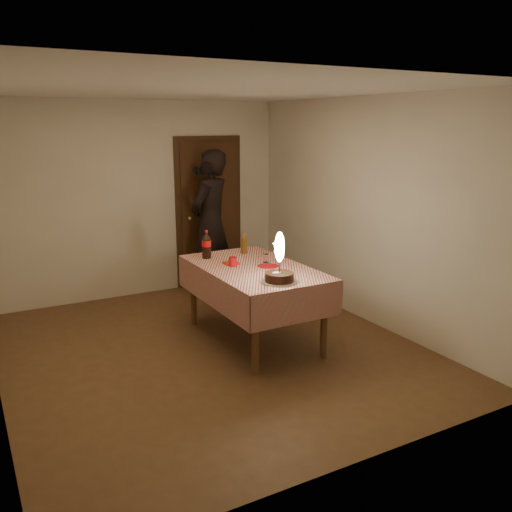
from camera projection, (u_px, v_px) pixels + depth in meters
name	position (u px, v px, depth m)	size (l,w,h in m)	color
ground	(211.00, 350.00, 5.63)	(4.00, 4.50, 0.01)	brown
room_shell	(208.00, 190.00, 5.31)	(4.04, 4.54, 2.62)	beige
dining_table	(254.00, 277.00, 5.73)	(1.02, 1.72, 0.82)	brown
birthday_cake	(279.00, 270.00, 5.13)	(0.35, 0.35, 0.48)	white
red_plate	(268.00, 266.00, 5.72)	(0.22, 0.22, 0.01)	red
red_cup	(233.00, 262.00, 5.70)	(0.08, 0.08, 0.10)	red
clear_cup	(266.00, 258.00, 5.88)	(0.07, 0.07, 0.09)	white
napkin_stack	(231.00, 263.00, 5.81)	(0.15, 0.15, 0.02)	red
cola_bottle	(206.00, 245.00, 6.03)	(0.10, 0.10, 0.32)	black
amber_bottle_right	(244.00, 243.00, 6.27)	(0.06, 0.06, 0.25)	#5F3710
photographer	(211.00, 222.00, 7.37)	(0.86, 0.79, 1.96)	black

